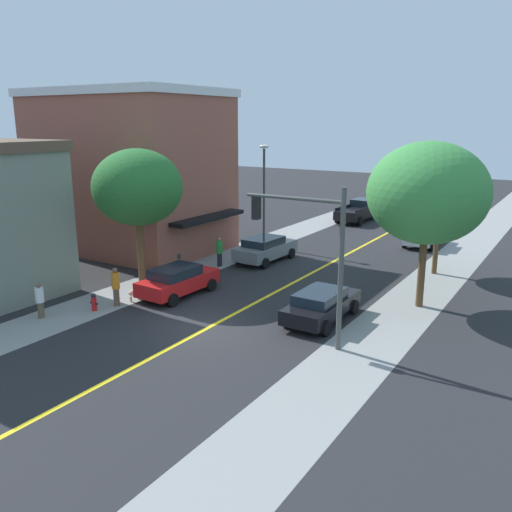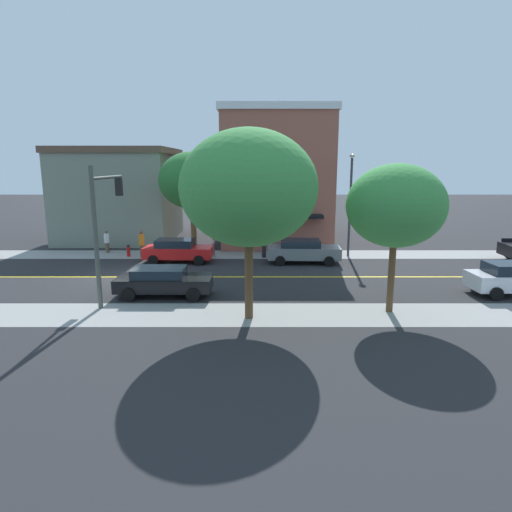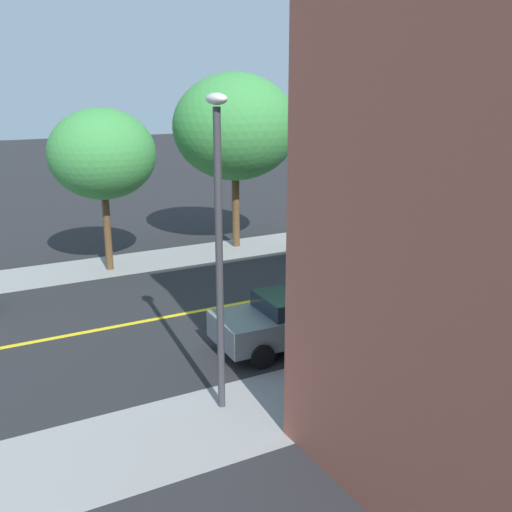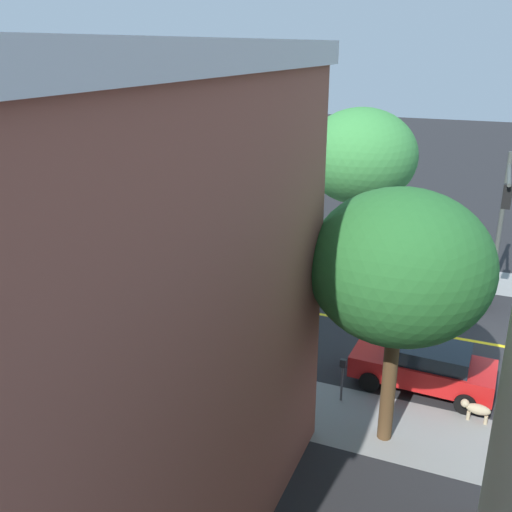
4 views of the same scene
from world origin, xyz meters
name	(u,v)px [view 2 (image 2 of 4)]	position (x,y,z in m)	size (l,w,h in m)	color
ground_plane	(113,277)	(0.00, 0.00, 0.00)	(140.00, 140.00, 0.00)	#262628
sidewalk_left	(142,254)	(-6.34, 0.00, 0.00)	(2.97, 126.00, 0.01)	gray
sidewalk_right	(65,314)	(6.34, 0.00, 0.00)	(2.97, 126.00, 0.01)	gray
road_centerline_stripe	(113,277)	(0.00, 0.00, 0.00)	(0.20, 126.00, 0.00)	yellow
brick_apartment_block	(121,194)	(-13.24, -3.29, 3.78)	(9.42, 9.03, 7.54)	gray
corner_shop_building	(275,177)	(-13.23, 9.62, 5.22)	(12.96, 8.54, 10.41)	#935142
street_tree_left_near	(396,206)	(5.94, 13.78, 4.53)	(4.04, 4.04, 6.26)	brown
street_tree_right_corner	(192,181)	(-6.84, 3.64, 5.11)	(4.62, 4.62, 7.09)	brown
street_tree_left_far	(248,188)	(6.75, 7.76, 5.30)	(5.39, 5.39, 7.60)	brown
fire_hydrant	(128,251)	(-5.68, -0.72, 0.41)	(0.44, 0.24, 0.83)	red
parking_meter	(214,243)	(-5.57, 5.21, 0.94)	(0.12, 0.18, 1.43)	#4C4C51
traffic_light_mast	(104,214)	(4.26, 1.21, 4.03)	(4.15, 0.32, 6.16)	#474C47
street_lamp	(351,195)	(-5.76, 14.41, 4.23)	(0.70, 0.36, 6.90)	#38383D
red_sedan_left_curb	(178,250)	(-3.85, 3.01, 0.79)	(2.16, 4.42, 1.50)	red
grey_sedan_left_curb	(303,251)	(-3.63, 11.06, 0.80)	(2.26, 4.66, 1.52)	slate
black_sedan_right_curb	(163,281)	(3.66, 3.61, 0.74)	(2.03, 4.53, 1.39)	black
pedestrian_orange_shirt	(142,243)	(-5.31, 0.31, 0.97)	(0.38, 0.38, 1.84)	brown
pedestrian_green_shirt	(264,244)	(-5.33, 8.59, 0.92)	(0.38, 0.38, 1.76)	black
pedestrian_white_shirt	(107,241)	(-6.94, -2.60, 0.84)	(0.37, 0.37, 1.60)	brown
small_dog	(157,252)	(-5.11, 1.35, 0.42)	(0.36, 0.86, 0.64)	#C6B28C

